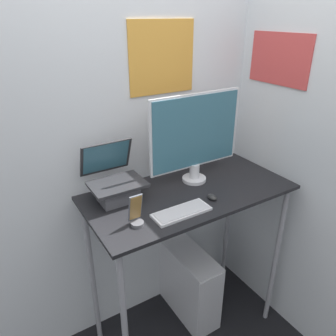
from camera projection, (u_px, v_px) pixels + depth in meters
wall_back at (157, 138)px, 2.06m from camera, size 6.00×0.06×2.60m
wall_side_right at (316, 151)px, 1.87m from camera, size 0.06×6.00×2.60m
desk at (189, 213)px, 1.92m from camera, size 1.18×0.57×1.10m
laptop at (116, 185)px, 1.75m from camera, size 0.29×0.28×0.30m
monitor at (195, 137)px, 1.86m from camera, size 0.59×0.14×0.53m
keyboard at (182, 212)px, 1.64m from camera, size 0.30×0.12×0.02m
mouse at (212, 197)px, 1.77m from camera, size 0.04×0.06×0.03m
cell_phone at (136, 215)px, 1.54m from camera, size 0.07×0.07×0.16m
computer_tower at (189, 283)px, 2.34m from camera, size 0.21×0.50×0.53m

